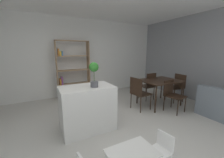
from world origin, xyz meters
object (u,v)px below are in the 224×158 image
Objects in this scene: open_bookshelf at (71,72)px; child_table at (132,158)px; child_chair_right at (161,150)px; kitchen_island at (87,108)px; potted_plant_on_island at (94,72)px; dining_chair_near at (172,93)px; dining_chair_far at (149,84)px; dining_chair_window_side at (177,85)px; dining_chair_island_side at (138,91)px; dining_table at (160,82)px.

child_table is (-0.06, -3.69, -0.56)m from open_bookshelf.
child_table is 1.12× the size of child_chair_right.
kitchen_island is 1.60m from child_chair_right.
potted_plant_on_island is at bearing -90.32° from open_bookshelf.
child_chair_right is 2.21m from dining_chair_near.
kitchen_island is at bearing 16.49° from dining_chair_far.
dining_chair_near is 0.95m from dining_chair_far.
dining_chair_far is 0.94m from dining_chair_window_side.
potted_plant_on_island is (0.13, -0.11, 0.77)m from kitchen_island.
potted_plant_on_island is 0.25× the size of open_bookshelf.
child_table is 0.62× the size of dining_chair_far.
dining_chair_island_side is 0.99× the size of dining_chair_far.
open_bookshelf is at bearing 89.10° from child_table.
kitchen_island is 1.60m from dining_chair_island_side.
child_table is at bearing -158.65° from dining_chair_near.
dining_chair_window_side is (3.05, -1.93, -0.39)m from open_bookshelf.
dining_chair_near reaches higher than dining_table.
dining_table is at bearing 88.53° from dining_chair_far.
open_bookshelf is (0.01, 2.32, -0.31)m from potted_plant_on_island.
dining_chair_island_side is at bearing -179.30° from dining_table.
dining_chair_window_side is (0.82, 0.47, 0.03)m from dining_chair_near.
child_chair_right is at bearing -71.43° from potted_plant_on_island.
potted_plant_on_island is 1.65m from dining_chair_island_side.
dining_chair_near is at bearing -54.27° from dining_chair_window_side.
dining_chair_far is at bearing -32.83° from open_bookshelf.
dining_chair_island_side is (1.57, 0.28, 0.08)m from kitchen_island.
dining_chair_island_side is (1.43, -1.93, -0.38)m from open_bookshelf.
dining_chair_island_side is 1.09× the size of dining_chair_near.
dining_chair_island_side is 1.62m from dining_chair_window_side.
dining_chair_window_side is at bearing 116.19° from child_chair_right.
dining_table is at bearing 80.20° from dining_chair_near.
potted_plant_on_island reaches higher than dining_chair_island_side.
potted_plant_on_island is 0.58× the size of dining_chair_near.
kitchen_island is at bearing -173.04° from dining_table.
open_bookshelf reaches higher than child_table.
potted_plant_on_island is 3.17m from dining_chair_window_side.
potted_plant_on_island is 0.42× the size of dining_table.
dining_chair_far is at bearing 80.90° from dining_chair_near.
dining_chair_far is at bearing 17.69° from kitchen_island.
kitchen_island is 1.14× the size of dining_chair_far.
dining_chair_far is at bearing 133.39° from child_chair_right.
dining_chair_near is (2.29, 1.30, 0.14)m from child_table.
dining_chair_island_side is (-0.81, -0.01, -0.16)m from dining_table.
dining_chair_far is at bearing -65.00° from dining_chair_island_side.
dining_table reaches higher than child_table.
dining_chair_island_side is at bearing 14.98° from potted_plant_on_island.
potted_plant_on_island reaches higher than child_table.
dining_table is 1.27× the size of dining_chair_island_side.
dining_chair_island_side reaches higher than child_chair_right.
dining_chair_near is (2.24, -0.08, -0.73)m from potted_plant_on_island.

